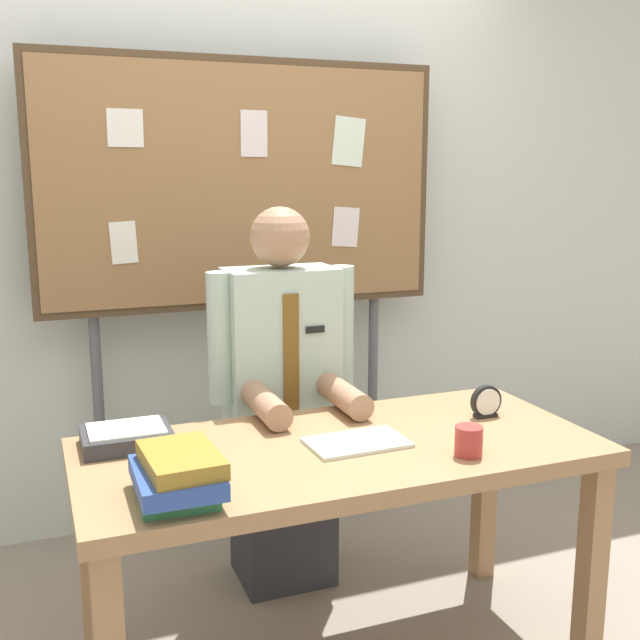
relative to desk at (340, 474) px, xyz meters
name	(u,v)px	position (x,y,z in m)	size (l,w,h in m)	color
back_wall	(231,215)	(0.00, 1.25, 0.71)	(6.40, 0.08, 2.70)	silver
desk	(340,474)	(0.00, 0.00, 0.00)	(1.56, 0.71, 0.73)	#9E754C
person	(283,413)	(0.00, 0.55, 0.02)	(0.55, 0.56, 1.42)	#2D2D33
bulletin_board	(243,191)	(0.00, 1.04, 0.82)	(1.67, 0.09, 1.98)	#4C3823
book_stack	(178,475)	(-0.53, -0.21, 0.16)	(0.21, 0.28, 0.12)	#337F47
open_notebook	(357,442)	(0.05, -0.02, 0.10)	(0.30, 0.19, 0.01)	silver
desk_clock	(486,403)	(0.55, 0.06, 0.15)	(0.11, 0.04, 0.11)	black
coffee_mug	(469,441)	(0.31, -0.22, 0.14)	(0.08, 0.08, 0.09)	#B23833
paper_tray	(127,437)	(-0.60, 0.22, 0.12)	(0.26, 0.20, 0.06)	#333338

